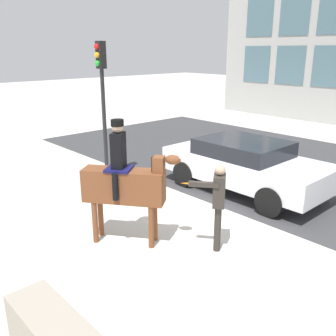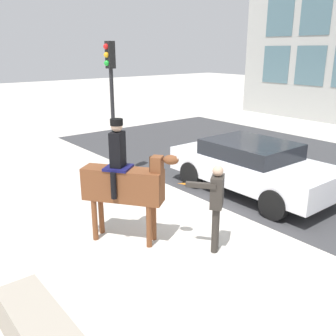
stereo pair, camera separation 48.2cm
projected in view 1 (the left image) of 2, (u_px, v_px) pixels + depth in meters
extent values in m
plane|color=beige|center=(201.00, 210.00, 8.97)|extent=(80.00, 80.00, 0.00)
cube|color=#38383A|center=(300.00, 169.00, 12.05)|extent=(19.37, 8.50, 0.01)
cube|color=slate|center=(257.00, 64.00, 21.63)|extent=(1.70, 0.02, 2.02)
cube|color=slate|center=(290.00, 65.00, 20.14)|extent=(1.70, 0.02, 2.02)
cube|color=slate|center=(329.00, 67.00, 18.65)|extent=(1.70, 0.02, 2.02)
cube|color=slate|center=(260.00, 17.00, 20.87)|extent=(1.70, 0.02, 2.02)
cube|color=slate|center=(295.00, 15.00, 19.38)|extent=(1.70, 0.02, 2.02)
cube|color=slate|center=(335.00, 12.00, 17.89)|extent=(1.70, 0.02, 2.02)
cube|color=brown|center=(124.00, 186.00, 7.20)|extent=(1.54, 1.29, 0.64)
cylinder|color=brown|center=(155.00, 220.00, 7.47)|extent=(0.11, 0.11, 0.86)
cylinder|color=brown|center=(151.00, 227.00, 7.18)|extent=(0.11, 0.11, 0.86)
cylinder|color=brown|center=(101.00, 216.00, 7.68)|extent=(0.11, 0.11, 0.86)
cylinder|color=brown|center=(95.00, 222.00, 7.39)|extent=(0.11, 0.11, 0.86)
cube|color=brown|center=(159.00, 170.00, 6.97)|extent=(0.30, 0.31, 0.52)
cube|color=#382314|center=(153.00, 169.00, 6.98)|extent=(0.08, 0.09, 0.47)
ellipsoid|color=brown|center=(173.00, 160.00, 6.86)|extent=(0.36, 0.34, 0.18)
cube|color=silver|center=(178.00, 159.00, 6.83)|extent=(0.12, 0.10, 0.07)
cylinder|color=#382314|center=(84.00, 188.00, 7.38)|extent=(0.09, 0.09, 0.55)
cube|color=#14144C|center=(119.00, 169.00, 7.11)|extent=(0.67, 0.67, 0.05)
cube|color=black|center=(118.00, 150.00, 7.00)|extent=(0.37, 0.39, 0.67)
sphere|color=#D1A889|center=(117.00, 127.00, 6.87)|extent=(0.22, 0.22, 0.22)
cylinder|color=black|center=(117.00, 123.00, 6.85)|extent=(0.24, 0.24, 0.12)
cylinder|color=black|center=(124.00, 178.00, 7.45)|extent=(0.11, 0.11, 0.51)
cylinder|color=black|center=(115.00, 187.00, 6.94)|extent=(0.11, 0.11, 0.51)
cylinder|color=#332D28|center=(217.00, 229.00, 7.06)|extent=(0.13, 0.13, 0.91)
cylinder|color=#332D28|center=(218.00, 225.00, 7.21)|extent=(0.13, 0.13, 0.91)
cube|color=#332D28|center=(219.00, 190.00, 6.91)|extent=(0.42, 0.45, 0.59)
sphere|color=#D1A889|center=(220.00, 170.00, 6.79)|extent=(0.20, 0.20, 0.20)
cube|color=#332D28|center=(204.00, 184.00, 6.73)|extent=(0.49, 0.41, 0.09)
cone|color=orange|center=(185.00, 183.00, 6.79)|extent=(0.17, 0.15, 0.04)
cube|color=silver|center=(245.00, 167.00, 10.02)|extent=(4.44, 2.00, 0.64)
cube|color=black|center=(243.00, 148.00, 9.94)|extent=(2.22, 1.76, 0.40)
cylinder|color=black|center=(270.00, 202.00, 8.56)|extent=(0.71, 0.24, 0.71)
cylinder|color=black|center=(309.00, 183.00, 9.75)|extent=(0.71, 0.24, 0.71)
cylinder|color=black|center=(185.00, 174.00, 10.49)|extent=(0.71, 0.24, 0.71)
cylinder|color=black|center=(226.00, 161.00, 11.68)|extent=(0.71, 0.24, 0.71)
cylinder|color=black|center=(105.00, 126.00, 10.69)|extent=(0.11, 0.11, 3.19)
cube|color=black|center=(101.00, 55.00, 10.10)|extent=(0.24, 0.19, 0.72)
sphere|color=red|center=(97.00, 46.00, 9.95)|extent=(0.15, 0.15, 0.15)
sphere|color=orange|center=(97.00, 55.00, 10.02)|extent=(0.15, 0.15, 0.15)
sphere|color=green|center=(98.00, 63.00, 10.09)|extent=(0.15, 0.15, 0.15)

